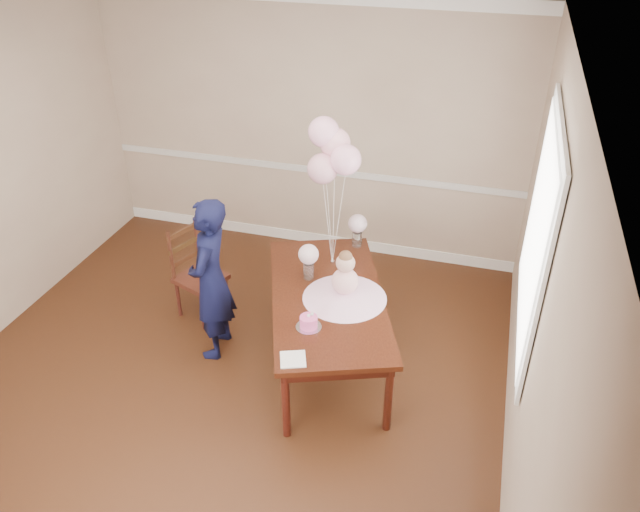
% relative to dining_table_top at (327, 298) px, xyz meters
% --- Properties ---
extents(floor, '(4.50, 5.00, 0.00)m').
position_rel_dining_table_top_xyz_m(floor, '(-0.74, -0.61, -0.65)').
color(floor, black).
rests_on(floor, ground).
extents(ceiling, '(4.50, 5.00, 0.02)m').
position_rel_dining_table_top_xyz_m(ceiling, '(-0.74, -0.61, 2.05)').
color(ceiling, silver).
rests_on(ceiling, wall_back).
extents(wall_back, '(4.50, 0.02, 2.70)m').
position_rel_dining_table_top_xyz_m(wall_back, '(-0.74, 1.89, 0.70)').
color(wall_back, tan).
rests_on(wall_back, floor).
extents(wall_right, '(0.02, 5.00, 2.70)m').
position_rel_dining_table_top_xyz_m(wall_right, '(1.51, -0.61, 0.70)').
color(wall_right, tan).
rests_on(wall_right, floor).
extents(chair_rail_trim, '(4.50, 0.02, 0.07)m').
position_rel_dining_table_top_xyz_m(chair_rail_trim, '(-0.74, 1.88, 0.25)').
color(chair_rail_trim, silver).
rests_on(chair_rail_trim, wall_back).
extents(baseboard_trim, '(4.50, 0.02, 0.12)m').
position_rel_dining_table_top_xyz_m(baseboard_trim, '(-0.74, 1.88, -0.59)').
color(baseboard_trim, white).
rests_on(baseboard_trim, floor).
extents(window_frame, '(0.02, 1.66, 1.56)m').
position_rel_dining_table_top_xyz_m(window_frame, '(1.49, -0.11, 0.90)').
color(window_frame, white).
rests_on(window_frame, wall_right).
extents(window_blinds, '(0.01, 1.50, 1.40)m').
position_rel_dining_table_top_xyz_m(window_blinds, '(1.47, -0.11, 0.90)').
color(window_blinds, white).
rests_on(window_blinds, wall_right).
extents(dining_table_top, '(1.48, 2.00, 0.04)m').
position_rel_dining_table_top_xyz_m(dining_table_top, '(0.00, 0.00, 0.00)').
color(dining_table_top, black).
rests_on(dining_table_top, table_leg_fl).
extents(table_apron, '(1.37, 1.88, 0.09)m').
position_rel_dining_table_top_xyz_m(table_apron, '(0.00, 0.00, -0.07)').
color(table_apron, black).
rests_on(table_apron, table_leg_fl).
extents(table_leg_fl, '(0.08, 0.08, 0.63)m').
position_rel_dining_table_top_xyz_m(table_leg_fl, '(-0.06, -0.91, -0.34)').
color(table_leg_fl, black).
rests_on(table_leg_fl, floor).
extents(table_leg_fr, '(0.08, 0.08, 0.63)m').
position_rel_dining_table_top_xyz_m(table_leg_fr, '(0.65, -0.64, -0.34)').
color(table_leg_fr, black).
rests_on(table_leg_fr, floor).
extents(table_leg_bl, '(0.08, 0.08, 0.63)m').
position_rel_dining_table_top_xyz_m(table_leg_bl, '(-0.65, 0.64, -0.34)').
color(table_leg_bl, black).
rests_on(table_leg_bl, floor).
extents(table_leg_br, '(0.08, 0.08, 0.63)m').
position_rel_dining_table_top_xyz_m(table_leg_br, '(0.06, 0.91, -0.34)').
color(table_leg_br, black).
rests_on(table_leg_br, floor).
extents(baby_skirt, '(0.88, 0.88, 0.09)m').
position_rel_dining_table_top_xyz_m(baby_skirt, '(0.14, 0.01, 0.07)').
color(baby_skirt, '#F9B7E3').
rests_on(baby_skirt, dining_table_top).
extents(baby_torso, '(0.22, 0.22, 0.22)m').
position_rel_dining_table_top_xyz_m(baby_torso, '(0.14, 0.01, 0.18)').
color(baby_torso, '#F69BCA').
rests_on(baby_torso, baby_skirt).
extents(baby_head, '(0.15, 0.15, 0.15)m').
position_rel_dining_table_top_xyz_m(baby_head, '(0.14, 0.01, 0.35)').
color(baby_head, '#D0A18F').
rests_on(baby_head, baby_torso).
extents(baby_hair, '(0.11, 0.11, 0.11)m').
position_rel_dining_table_top_xyz_m(baby_hair, '(0.14, 0.01, 0.41)').
color(baby_hair, brown).
rests_on(baby_hair, baby_head).
extents(cake_platter, '(0.26, 0.26, 0.01)m').
position_rel_dining_table_top_xyz_m(cake_platter, '(-0.02, -0.44, 0.03)').
color(cake_platter, silver).
rests_on(cake_platter, dining_table_top).
extents(birthday_cake, '(0.17, 0.17, 0.09)m').
position_rel_dining_table_top_xyz_m(birthday_cake, '(-0.02, -0.44, 0.07)').
color(birthday_cake, '#F74EA7').
rests_on(birthday_cake, cake_platter).
extents(cake_flower_a, '(0.03, 0.03, 0.03)m').
position_rel_dining_table_top_xyz_m(cake_flower_a, '(-0.02, -0.44, 0.13)').
color(cake_flower_a, white).
rests_on(cake_flower_a, birthday_cake).
extents(cake_flower_b, '(0.03, 0.03, 0.03)m').
position_rel_dining_table_top_xyz_m(cake_flower_b, '(-0.00, -0.42, 0.13)').
color(cake_flower_b, silver).
rests_on(cake_flower_b, birthday_cake).
extents(rose_vase_near, '(0.12, 0.12, 0.14)m').
position_rel_dining_table_top_xyz_m(rose_vase_near, '(-0.22, 0.20, 0.09)').
color(rose_vase_near, white).
rests_on(rose_vase_near, dining_table_top).
extents(roses_near, '(0.17, 0.17, 0.17)m').
position_rel_dining_table_top_xyz_m(roses_near, '(-0.22, 0.20, 0.26)').
color(roses_near, silver).
rests_on(roses_near, rose_vase_near).
extents(rose_vase_far, '(0.12, 0.12, 0.14)m').
position_rel_dining_table_top_xyz_m(rose_vase_far, '(0.05, 0.83, 0.09)').
color(rose_vase_far, silver).
rests_on(rose_vase_far, dining_table_top).
extents(roses_far, '(0.17, 0.17, 0.17)m').
position_rel_dining_table_top_xyz_m(roses_far, '(0.05, 0.83, 0.26)').
color(roses_far, silver).
rests_on(roses_far, rose_vase_far).
extents(napkin, '(0.23, 0.23, 0.01)m').
position_rel_dining_table_top_xyz_m(napkin, '(-0.02, -0.83, 0.03)').
color(napkin, white).
rests_on(napkin, dining_table_top).
extents(balloon_weight, '(0.05, 0.05, 0.02)m').
position_rel_dining_table_top_xyz_m(balloon_weight, '(-0.09, 0.49, 0.03)').
color(balloon_weight, silver).
rests_on(balloon_weight, dining_table_top).
extents(balloon_a, '(0.25, 0.25, 0.25)m').
position_rel_dining_table_top_xyz_m(balloon_a, '(-0.18, 0.46, 0.92)').
color(balloon_a, '#DB9BB0').
rests_on(balloon_a, balloon_ribbon_a).
extents(balloon_b, '(0.25, 0.25, 0.25)m').
position_rel_dining_table_top_xyz_m(balloon_b, '(0.01, 0.48, 1.01)').
color(balloon_b, '#FFB4D8').
rests_on(balloon_b, balloon_ribbon_b).
extents(balloon_c, '(0.25, 0.25, 0.25)m').
position_rel_dining_table_top_xyz_m(balloon_c, '(-0.11, 0.58, 1.10)').
color(balloon_c, '#FFB4C9').
rests_on(balloon_c, balloon_ribbon_c).
extents(balloon_d, '(0.25, 0.25, 0.25)m').
position_rel_dining_table_top_xyz_m(balloon_d, '(-0.20, 0.57, 1.19)').
color(balloon_d, '#FFB4DA').
rests_on(balloon_d, balloon_ribbon_d).
extents(balloon_ribbon_a, '(0.08, 0.03, 0.75)m').
position_rel_dining_table_top_xyz_m(balloon_ribbon_a, '(-0.13, 0.48, 0.41)').
color(balloon_ribbon_a, white).
rests_on(balloon_ribbon_a, balloon_weight).
extents(balloon_ribbon_b, '(0.10, 0.01, 0.84)m').
position_rel_dining_table_top_xyz_m(balloon_ribbon_b, '(-0.04, 0.49, 0.45)').
color(balloon_ribbon_b, white).
rests_on(balloon_ribbon_b, balloon_weight).
extents(balloon_ribbon_c, '(0.02, 0.09, 0.93)m').
position_rel_dining_table_top_xyz_m(balloon_ribbon_c, '(-0.10, 0.54, 0.50)').
color(balloon_ribbon_c, white).
rests_on(balloon_ribbon_c, balloon_weight).
extents(balloon_ribbon_d, '(0.10, 0.06, 1.02)m').
position_rel_dining_table_top_xyz_m(balloon_ribbon_d, '(-0.15, 0.53, 0.54)').
color(balloon_ribbon_d, white).
rests_on(balloon_ribbon_d, balloon_weight).
extents(dining_chair_seat, '(0.51, 0.51, 0.04)m').
position_rel_dining_table_top_xyz_m(dining_chair_seat, '(-1.30, 0.30, -0.25)').
color(dining_chair_seat, '#3A170F').
rests_on(dining_chair_seat, chair_leg_fl).
extents(chair_leg_fl, '(0.05, 0.05, 0.38)m').
position_rel_dining_table_top_xyz_m(chair_leg_fl, '(-1.51, 0.21, -0.46)').
color(chair_leg_fl, '#36130E').
rests_on(chair_leg_fl, floor).
extents(chair_leg_fr, '(0.05, 0.05, 0.38)m').
position_rel_dining_table_top_xyz_m(chair_leg_fr, '(-1.21, 0.09, -0.46)').
color(chair_leg_fr, black).
rests_on(chair_leg_fr, floor).
extents(chair_leg_bl, '(0.05, 0.05, 0.38)m').
position_rel_dining_table_top_xyz_m(chair_leg_bl, '(-1.40, 0.51, -0.46)').
color(chair_leg_bl, '#3B1C10').
rests_on(chair_leg_bl, floor).
extents(chair_leg_br, '(0.05, 0.05, 0.38)m').
position_rel_dining_table_top_xyz_m(chair_leg_br, '(-1.10, 0.39, -0.46)').
color(chair_leg_br, '#391B0F').
rests_on(chair_leg_br, floor).
extents(chair_back_post_l, '(0.05, 0.05, 0.50)m').
position_rel_dining_table_top_xyz_m(chair_back_post_l, '(-1.53, 0.22, 0.01)').
color(chair_back_post_l, black).
rests_on(chair_back_post_l, dining_chair_seat).
extents(chair_back_post_r, '(0.05, 0.05, 0.50)m').
position_rel_dining_table_top_xyz_m(chair_back_post_r, '(-1.41, 0.52, 0.01)').
color(chair_back_post_r, '#36170E').
rests_on(chair_back_post_r, dining_chair_seat).
extents(chair_slat_low, '(0.15, 0.34, 0.04)m').
position_rel_dining_table_top_xyz_m(chair_slat_low, '(-1.47, 0.37, -0.10)').
color(chair_slat_low, '#33190E').
rests_on(chair_slat_low, dining_chair_seat).
extents(chair_slat_mid, '(0.15, 0.34, 0.04)m').
position_rel_dining_table_top_xyz_m(chair_slat_mid, '(-1.47, 0.37, 0.04)').
color(chair_slat_mid, '#331E0E').
rests_on(chair_slat_mid, dining_chair_seat).
extents(chair_slat_top, '(0.15, 0.34, 0.04)m').
position_rel_dining_table_top_xyz_m(chair_slat_top, '(-1.47, 0.37, 0.19)').
color(chair_slat_top, '#331A0E').
rests_on(chair_slat_top, dining_chair_seat).
extents(woman, '(0.42, 0.57, 1.46)m').
position_rel_dining_table_top_xyz_m(woman, '(-0.97, -0.13, 0.08)').
color(woman, black).
rests_on(woman, floor).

